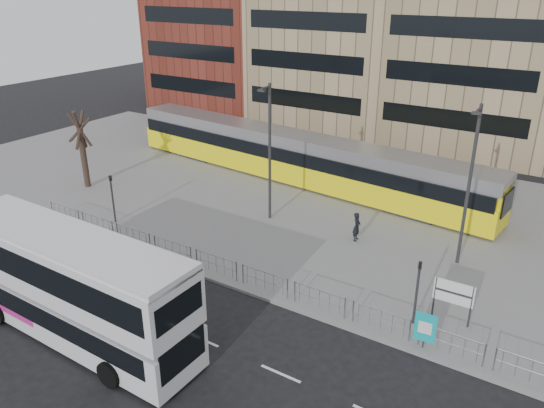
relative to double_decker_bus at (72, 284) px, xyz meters
The scene contains 15 objects.
ground 7.56m from the double_decker_bus, 68.41° to the left, with size 120.00×120.00×0.00m, color black.
plaza 18.95m from the double_decker_bus, 82.01° to the left, with size 64.00×24.00×0.15m, color gray.
kerb 7.58m from the double_decker_bus, 68.56° to the left, with size 64.00×0.25×0.17m, color gray.
pedestrian_barrier 8.62m from the double_decker_bus, 56.99° to the left, with size 32.07×0.07×1.10m.
road_markings 5.16m from the double_decker_bus, 35.72° to the left, with size 62.00×0.12×0.01m, color white.
double_decker_bus is the anchor object (origin of this frame).
tram 21.50m from the double_decker_bus, 94.70° to the left, with size 30.70×5.85×3.60m.
station_sign 16.32m from the double_decker_bus, 35.42° to the left, with size 1.76×0.12×2.02m.
ad_panel 14.70m from the double_decker_bus, 28.58° to the left, with size 0.89×0.15×1.66m.
pedestrian 16.00m from the double_decker_bus, 66.26° to the left, with size 0.63×0.42×1.74m, color black.
traffic_light_west 11.48m from the double_decker_bus, 130.43° to the left, with size 0.23×0.25×3.10m.
traffic_light_east 14.63m from the double_decker_bus, 35.27° to the left, with size 0.21×0.23×3.10m.
lamp_post_west 14.64m from the double_decker_bus, 88.29° to the left, with size 0.45×1.04×8.58m.
lamp_post_east 19.43m from the double_decker_bus, 51.03° to the left, with size 0.45×1.04×8.65m.
bare_tree 18.74m from the double_decker_bus, 139.36° to the left, with size 4.67×4.67×7.98m.
Camera 1 is at (14.60, -18.10, 14.30)m, focal length 35.00 mm.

